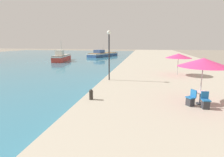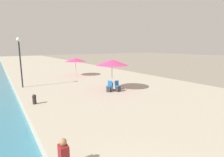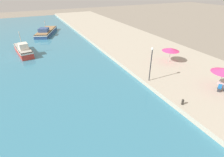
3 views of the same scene
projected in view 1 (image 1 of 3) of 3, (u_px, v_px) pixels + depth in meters
water_basin at (8, 60)px, 41.62m from camera, size 56.00×90.00×0.04m
quay_promenade at (165, 61)px, 35.21m from camera, size 16.00×90.00×0.61m
fishing_boat_near at (62, 57)px, 38.08m from camera, size 3.29×7.87×4.28m
fishing_boat_mid at (103, 54)px, 50.28m from camera, size 7.18×11.35×3.43m
cafe_umbrella_pink at (203, 62)px, 9.78m from camera, size 2.79×2.79×2.66m
cafe_umbrella_white at (179, 56)px, 18.55m from camera, size 2.71×2.71×2.33m
cafe_table at (200, 95)px, 10.07m from camera, size 0.80×0.80×0.74m
cafe_chair_left at (191, 100)px, 9.85m from camera, size 0.58×0.57×0.91m
cafe_chair_right at (205, 103)px, 9.41m from camera, size 0.43×0.46×0.91m
mooring_bollard at (91, 94)px, 10.88m from camera, size 0.26×0.26×0.65m
lamppost at (109, 47)px, 15.94m from camera, size 0.36×0.36×4.56m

